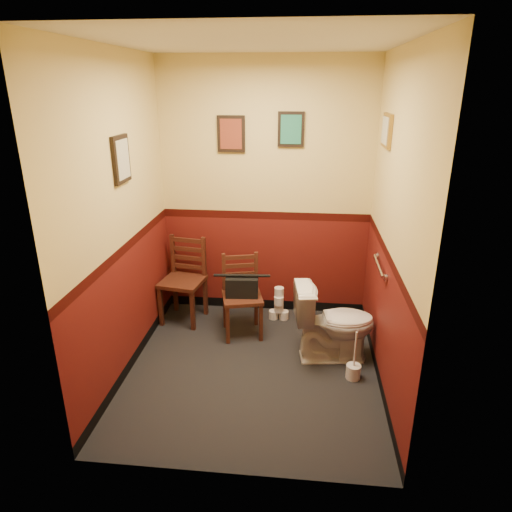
{
  "coord_description": "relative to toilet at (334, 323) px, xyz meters",
  "views": [
    {
      "loc": [
        0.4,
        -3.49,
        2.42
      ],
      "look_at": [
        0.0,
        0.25,
        1.0
      ],
      "focal_mm": 32.0,
      "sensor_mm": 36.0,
      "label": 1
    }
  ],
  "objects": [
    {
      "name": "floor",
      "position": [
        -0.72,
        -0.27,
        -0.36
      ],
      "size": [
        2.2,
        2.4,
        0.0
      ],
      "primitive_type": "cube",
      "color": "black",
      "rests_on": "ground"
    },
    {
      "name": "ceiling",
      "position": [
        -0.72,
        -0.27,
        2.34
      ],
      "size": [
        2.2,
        2.4,
        0.0
      ],
      "primitive_type": "cube",
      "rotation": [
        3.14,
        0.0,
        0.0
      ],
      "color": "silver",
      "rests_on": "ground"
    },
    {
      "name": "wall_back",
      "position": [
        -0.72,
        0.93,
        0.99
      ],
      "size": [
        2.2,
        0.0,
        2.7
      ],
      "primitive_type": "cube",
      "rotation": [
        1.57,
        0.0,
        0.0
      ],
      "color": "#56130F",
      "rests_on": "ground"
    },
    {
      "name": "wall_front",
      "position": [
        -0.72,
        -1.47,
        0.99
      ],
      "size": [
        2.2,
        0.0,
        2.7
      ],
      "primitive_type": "cube",
      "rotation": [
        -1.57,
        0.0,
        0.0
      ],
      "color": "#56130F",
      "rests_on": "ground"
    },
    {
      "name": "wall_left",
      "position": [
        -1.82,
        -0.27,
        0.99
      ],
      "size": [
        0.0,
        2.4,
        2.7
      ],
      "primitive_type": "cube",
      "rotation": [
        1.57,
        0.0,
        1.57
      ],
      "color": "#56130F",
      "rests_on": "ground"
    },
    {
      "name": "wall_right",
      "position": [
        0.38,
        -0.27,
        0.99
      ],
      "size": [
        0.0,
        2.4,
        2.7
      ],
      "primitive_type": "cube",
      "rotation": [
        1.57,
        0.0,
        -1.57
      ],
      "color": "#56130F",
      "rests_on": "ground"
    },
    {
      "name": "grab_bar",
      "position": [
        0.35,
        -0.02,
        0.59
      ],
      "size": [
        0.05,
        0.56,
        0.06
      ],
      "color": "silver",
      "rests_on": "wall_right"
    },
    {
      "name": "framed_print_back_a",
      "position": [
        -1.07,
        0.91,
        1.59
      ],
      "size": [
        0.28,
        0.04,
        0.36
      ],
      "color": "black",
      "rests_on": "wall_back"
    },
    {
      "name": "framed_print_back_b",
      "position": [
        -0.47,
        0.91,
        1.64
      ],
      "size": [
        0.26,
        0.04,
        0.34
      ],
      "color": "black",
      "rests_on": "wall_back"
    },
    {
      "name": "framed_print_left",
      "position": [
        -1.8,
        -0.17,
        1.49
      ],
      "size": [
        0.04,
        0.3,
        0.38
      ],
      "color": "black",
      "rests_on": "wall_left"
    },
    {
      "name": "framed_print_right",
      "position": [
        0.36,
        0.33,
        1.69
      ],
      "size": [
        0.04,
        0.34,
        0.28
      ],
      "color": "olive",
      "rests_on": "wall_right"
    },
    {
      "name": "toilet",
      "position": [
        0.0,
        0.0,
        0.0
      ],
      "size": [
        0.79,
        0.51,
        0.73
      ],
      "primitive_type": "imported",
      "rotation": [
        0.0,
        0.0,
        1.7
      ],
      "color": "white",
      "rests_on": "floor"
    },
    {
      "name": "toilet_brush",
      "position": [
        0.17,
        -0.32,
        -0.29
      ],
      "size": [
        0.13,
        0.13,
        0.46
      ],
      "color": "silver",
      "rests_on": "floor"
    },
    {
      "name": "chair_left",
      "position": [
        -1.56,
        0.61,
        0.09
      ],
      "size": [
        0.49,
        0.49,
        0.9
      ],
      "rotation": [
        0.0,
        0.0,
        -0.17
      ],
      "color": "#522518",
      "rests_on": "floor"
    },
    {
      "name": "chair_right",
      "position": [
        -0.91,
        0.38,
        0.05
      ],
      "size": [
        0.47,
        0.47,
        0.83
      ],
      "rotation": [
        0.0,
        0.0,
        0.25
      ],
      "color": "#522518",
      "rests_on": "floor"
    },
    {
      "name": "handbag",
      "position": [
        -0.9,
        0.34,
        0.17
      ],
      "size": [
        0.33,
        0.18,
        0.23
      ],
      "rotation": [
        0.0,
        0.0,
        0.08
      ],
      "color": "black",
      "rests_on": "chair_right"
    },
    {
      "name": "tp_stack",
      "position": [
        -0.55,
        0.69,
        -0.21
      ],
      "size": [
        0.21,
        0.13,
        0.37
      ],
      "color": "silver",
      "rests_on": "floor"
    }
  ]
}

